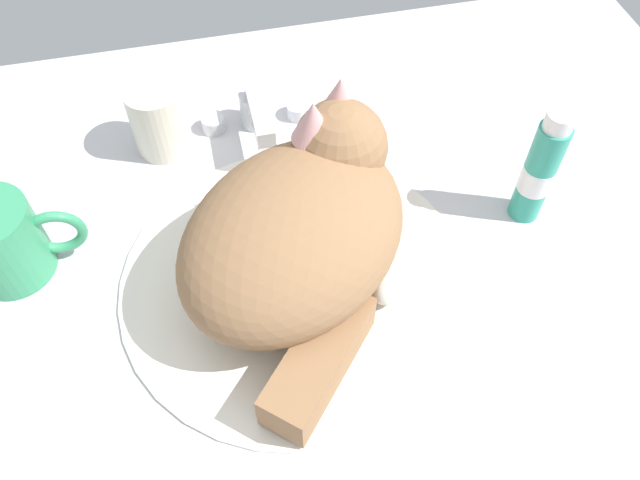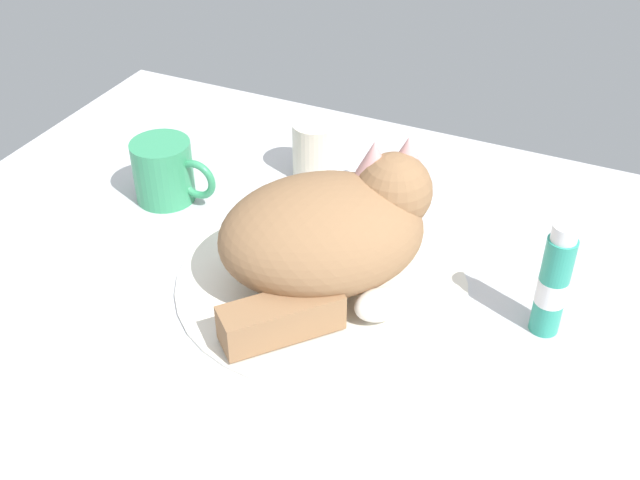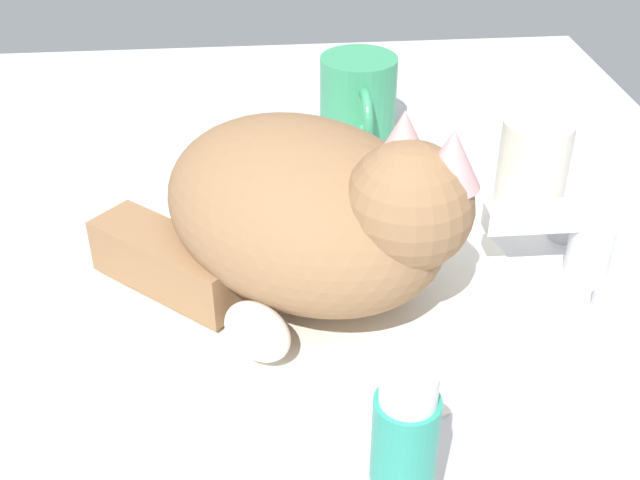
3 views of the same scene
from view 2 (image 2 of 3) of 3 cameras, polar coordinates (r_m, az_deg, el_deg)
ground_plane at (r=93.15cm, az=0.12°, el=-3.86°), size 110.00×82.50×3.00cm
sink_basin at (r=91.94cm, az=0.12°, el=-2.97°), size 34.56×34.56×0.76cm
faucet at (r=107.08cm, az=5.02°, el=4.86°), size 13.06×10.78×6.46cm
cat at (r=87.70cm, az=0.85°, el=0.65°), size 29.67×31.29×15.72cm
coffee_mug at (r=106.63cm, az=-11.33°, el=4.97°), size 12.15×8.06×8.53cm
rinse_cup at (r=109.84cm, az=-0.39°, el=6.65°), size 6.32×6.32×8.25cm
toothpaste_bottle at (r=85.58cm, az=16.79°, el=-3.04°), size 3.28×3.28×13.98cm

